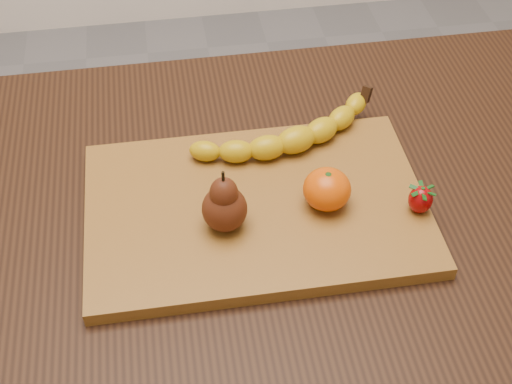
{
  "coord_description": "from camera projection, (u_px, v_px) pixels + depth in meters",
  "views": [
    {
      "loc": [
        -0.18,
        -0.68,
        1.46
      ],
      "look_at": [
        -0.07,
        -0.03,
        0.8
      ],
      "focal_mm": 50.0,
      "sensor_mm": 36.0,
      "label": 1
    }
  ],
  "objects": [
    {
      "name": "banana",
      "position": [
        296.0,
        140.0,
        1.01
      ],
      "size": [
        0.26,
        0.13,
        0.04
      ],
      "primitive_type": null,
      "rotation": [
        0.0,
        0.0,
        0.29
      ],
      "color": "#C6A209",
      "rests_on": "cutting_board"
    },
    {
      "name": "pear",
      "position": [
        224.0,
        200.0,
        0.89
      ],
      "size": [
        0.07,
        0.07,
        0.09
      ],
      "primitive_type": null,
      "rotation": [
        0.0,
        0.0,
        -0.23
      ],
      "color": "#4B1E0C",
      "rests_on": "cutting_board"
    },
    {
      "name": "mandarin",
      "position": [
        327.0,
        189.0,
        0.93
      ],
      "size": [
        0.07,
        0.07,
        0.05
      ],
      "primitive_type": "ellipsoid",
      "rotation": [
        0.0,
        0.0,
        -0.04
      ],
      "color": "#D74A02",
      "rests_on": "cutting_board"
    },
    {
      "name": "cutting_board",
      "position": [
        256.0,
        208.0,
        0.95
      ],
      "size": [
        0.45,
        0.3,
        0.02
      ],
      "primitive_type": "cube",
      "rotation": [
        0.0,
        0.0,
        -0.01
      ],
      "color": "brown",
      "rests_on": "table"
    },
    {
      "name": "strawberry",
      "position": [
        421.0,
        199.0,
        0.92
      ],
      "size": [
        0.04,
        0.04,
        0.04
      ],
      "primitive_type": null,
      "rotation": [
        0.0,
        0.0,
        0.37
      ],
      "color": "#940406",
      "rests_on": "cutting_board"
    },
    {
      "name": "table",
      "position": [
        302.0,
        239.0,
        1.06
      ],
      "size": [
        1.0,
        0.7,
        0.76
      ],
      "color": "black",
      "rests_on": "ground"
    }
  ]
}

